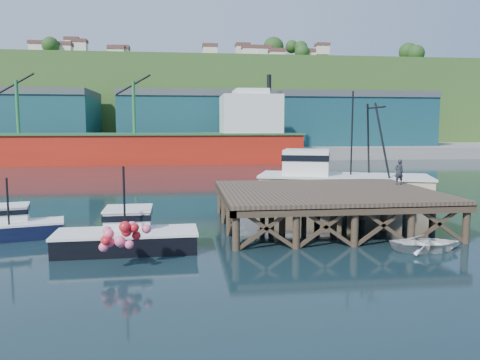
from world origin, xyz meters
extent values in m
plane|color=black|center=(0.00, 0.00, 0.00)|extent=(300.00, 300.00, 0.00)
cube|color=brown|center=(5.50, 0.00, 2.00)|extent=(12.00, 10.00, 0.25)
cube|color=#473828|center=(5.50, -4.85, 1.75)|extent=(12.00, 0.30, 0.35)
cylinder|color=#473828|center=(-0.20, -4.70, 0.80)|extent=(0.36, 0.36, 2.60)
cylinder|color=#473828|center=(11.20, -4.70, 0.80)|extent=(0.36, 0.36, 2.60)
cylinder|color=#473828|center=(-0.20, 4.70, 0.80)|extent=(0.36, 0.36, 2.60)
cylinder|color=#473828|center=(11.20, 4.70, 0.80)|extent=(0.36, 0.36, 2.60)
cube|color=gray|center=(0.00, 70.00, 1.00)|extent=(160.00, 40.00, 2.00)
cube|color=#174E4E|center=(-35.00, 65.00, 6.50)|extent=(32.00, 16.00, 9.00)
cube|color=#174E4E|center=(0.00, 65.00, 6.50)|extent=(28.00, 16.00, 9.00)
cube|color=#174E4E|center=(30.00, 65.00, 6.50)|extent=(30.00, 16.00, 9.00)
cube|color=red|center=(-12.00, 48.00, 2.20)|extent=(55.00, 9.50, 4.40)
cube|color=#26592D|center=(-12.00, 48.00, 4.50)|extent=(55.50, 10.00, 0.30)
cube|color=silver|center=(8.00, 48.00, 7.50)|extent=(9.00, 9.00, 6.00)
cube|color=silver|center=(8.00, 48.00, 10.80)|extent=(5.00, 7.00, 1.20)
cylinder|color=black|center=(11.00, 48.00, 12.50)|extent=(0.70, 0.70, 2.50)
cube|color=#2D511E|center=(0.00, 100.00, 11.00)|extent=(220.00, 50.00, 22.00)
cube|color=black|center=(-11.40, -1.10, 0.39)|extent=(5.31, 2.97, 0.78)
cube|color=silver|center=(-11.40, -1.10, 0.80)|extent=(5.41, 3.02, 0.10)
cube|color=silver|center=(-11.61, -0.22, 1.17)|extent=(1.98, 1.98, 0.78)
cube|color=black|center=(-11.61, -0.22, 1.34)|extent=(2.09, 2.09, 0.26)
cylinder|color=black|center=(-11.28, -1.59, 1.99)|extent=(0.10, 0.10, 2.42)
cube|color=black|center=(-5.21, -4.25, 0.44)|extent=(6.40, 2.51, 0.88)
cube|color=silver|center=(-5.21, -4.25, 0.90)|extent=(6.53, 2.56, 0.12)
cube|color=silver|center=(-5.24, -3.11, 1.32)|extent=(2.16, 2.16, 0.88)
cube|color=black|center=(-5.24, -3.11, 1.51)|extent=(2.28, 2.28, 0.29)
cylinder|color=black|center=(-5.20, -4.88, 2.44)|extent=(0.10, 0.10, 3.12)
sphere|color=#F75B88|center=(-5.40, -6.97, 1.07)|extent=(0.41, 0.41, 0.41)
sphere|color=#F75B88|center=(-4.52, -6.78, 1.27)|extent=(0.41, 0.41, 0.41)
sphere|color=red|center=(-4.91, -7.27, 1.46)|extent=(0.41, 0.41, 0.41)
cube|color=beige|center=(9.26, 7.65, 1.00)|extent=(12.87, 7.85, 1.99)
cube|color=silver|center=(9.26, 7.65, 2.05)|extent=(13.15, 8.13, 0.17)
cube|color=silver|center=(6.49, 7.65, 2.99)|extent=(4.13, 3.99, 1.99)
cube|color=black|center=(6.49, 7.65, 3.43)|extent=(4.27, 4.13, 0.44)
cylinder|color=black|center=(9.81, 7.65, 4.98)|extent=(0.12, 0.12, 6.64)
imported|color=white|center=(8.56, -5.80, 0.33)|extent=(3.29, 2.39, 0.67)
imported|color=#21222A|center=(10.70, 1.67, 2.91)|extent=(0.59, 0.40, 1.57)
camera|label=1|loc=(-2.58, -25.75, 5.75)|focal=35.00mm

